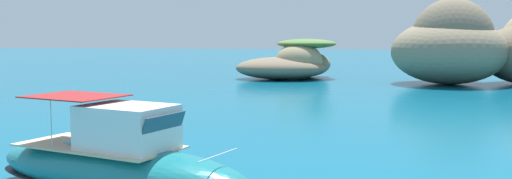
{
  "coord_description": "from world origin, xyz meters",
  "views": [
    {
      "loc": [
        7.33,
        -9.13,
        5.52
      ],
      "look_at": [
        1.59,
        22.81,
        2.32
      ],
      "focal_mm": 39.33,
      "sensor_mm": 36.0,
      "label": 1
    }
  ],
  "objects": [
    {
      "name": "islet_large",
      "position": [
        21.17,
        56.66,
        3.9
      ],
      "size": [
        22.87,
        16.48,
        9.46
      ],
      "color": "#9E8966",
      "rests_on": "ground"
    },
    {
      "name": "motorboat_teal",
      "position": [
        -0.66,
        8.55,
        1.07
      ],
      "size": [
        11.23,
        6.39,
        3.37
      ],
      "color": "#19727A",
      "rests_on": "ground"
    },
    {
      "name": "islet_small",
      "position": [
        -0.45,
        60.57,
        1.97
      ],
      "size": [
        12.4,
        12.06,
        4.96
      ],
      "color": "#756651",
      "rests_on": "ground"
    }
  ]
}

